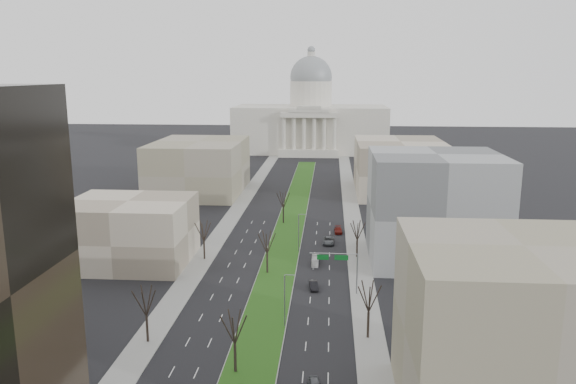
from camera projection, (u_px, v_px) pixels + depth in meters
The scene contains 24 objects.
ground at pixel (290, 224), 156.65m from camera, with size 600.00×600.00×0.00m, color black.
median at pixel (290, 224), 155.64m from camera, with size 8.00×222.03×0.20m.
sidewalk_left at pixel (210, 249), 133.56m from camera, with size 5.00×330.00×0.15m, color gray.
sidewalk_right at pixel (357, 253), 130.95m from camera, with size 5.00×330.00×0.15m, color gray.
capitol at pixel (311, 121), 299.15m from camera, with size 80.00×46.00×55.00m.
building_beige_left at pixel (130, 232), 123.52m from camera, with size 26.00×22.00×14.00m, color gray.
building_tan_right at pixel (516, 335), 66.08m from camera, with size 26.00×24.00×22.00m, color gray.
building_grey_right at pixel (434, 208), 124.32m from camera, with size 28.00×26.00×24.00m, color slate.
building_far_left at pixel (199, 167), 196.40m from camera, with size 30.00×40.00×18.00m, color gray.
building_far_right at pixel (399, 167), 196.06m from camera, with size 30.00×40.00×18.00m, color gray.
tree_left_mid at pixel (146, 300), 86.25m from camera, with size 5.40×5.40×9.72m.
tree_left_far at pixel (204, 230), 125.30m from camera, with size 5.28×5.28×9.50m.
tree_right_mid at pixel (369, 296), 87.56m from camera, with size 5.52×5.52×9.94m.
tree_right_far at pixel (357, 230), 126.70m from camera, with size 5.04×5.04×9.07m.
tree_median_a at pixel (235, 326), 77.32m from camera, with size 5.40×5.40×9.72m.
tree_median_b at pixel (267, 241), 116.33m from camera, with size 5.40×5.40×9.72m.
tree_median_c at pixel (283, 199), 155.34m from camera, with size 5.40×5.40×9.72m.
streetlamp_median_b at pixel (285, 300), 91.98m from camera, with size 1.90×0.20×9.16m.
streetlamp_median_c at pixel (299, 232), 130.99m from camera, with size 1.90×0.20×9.16m.
mast_arm_signs at pixel (343, 263), 105.64m from camera, with size 9.12×0.24×8.09m.
car_black at pixel (314, 285), 109.14m from camera, with size 1.53×4.38×1.44m, color black.
car_red at pixel (338, 230), 147.52m from camera, with size 2.00×4.93×1.43m, color #63120D.
car_grey_far at pixel (328, 240), 138.15m from camera, with size 2.63×5.71×1.59m, color #52565B.
box_van at pixel (315, 260), 123.36m from camera, with size 1.48×6.34×1.77m, color white.
Camera 1 is at (10.83, -31.00, 41.23)m, focal length 35.00 mm.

